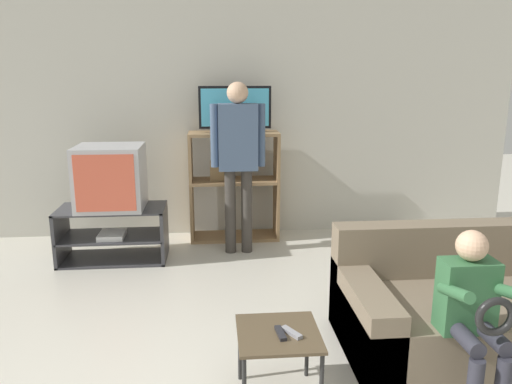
{
  "coord_description": "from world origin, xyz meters",
  "views": [
    {
      "loc": [
        -0.17,
        -1.47,
        1.79
      ],
      "look_at": [
        0.15,
        2.2,
        0.9
      ],
      "focal_mm": 35.0,
      "sensor_mm": 36.0,
      "label": 1
    }
  ],
  "objects_px": {
    "person_seated_child": "(473,307)",
    "snack_table": "(278,340)",
    "couch": "(490,309)",
    "tv_stand": "(113,234)",
    "television_main": "(111,177)",
    "person_standing_adult": "(238,151)",
    "television_flat": "(235,111)",
    "remote_control_black": "(280,333)",
    "media_shelf": "(234,185)",
    "remote_control_white": "(292,332)"
  },
  "relations": [
    {
      "from": "television_main",
      "to": "remote_control_black",
      "type": "relative_size",
      "value": 4.26
    },
    {
      "from": "television_flat",
      "to": "snack_table",
      "type": "distance_m",
      "value": 2.99
    },
    {
      "from": "remote_control_white",
      "to": "person_seated_child",
      "type": "bearing_deg",
      "value": -35.32
    },
    {
      "from": "television_flat",
      "to": "person_standing_adult",
      "type": "xyz_separation_m",
      "value": [
        0.01,
        -0.43,
        -0.36
      ]
    },
    {
      "from": "tv_stand",
      "to": "media_shelf",
      "type": "xyz_separation_m",
      "value": [
        1.2,
        0.55,
        0.34
      ]
    },
    {
      "from": "remote_control_white",
      "to": "couch",
      "type": "xyz_separation_m",
      "value": [
        1.42,
        0.48,
        -0.16
      ]
    },
    {
      "from": "media_shelf",
      "to": "remote_control_white",
      "type": "height_order",
      "value": "media_shelf"
    },
    {
      "from": "media_shelf",
      "to": "remote_control_white",
      "type": "distance_m",
      "value": 2.85
    },
    {
      "from": "television_main",
      "to": "person_seated_child",
      "type": "xyz_separation_m",
      "value": [
        2.35,
        -2.36,
        -0.26
      ]
    },
    {
      "from": "television_flat",
      "to": "remote_control_black",
      "type": "bearing_deg",
      "value": -87.85
    },
    {
      "from": "person_standing_adult",
      "to": "media_shelf",
      "type": "bearing_deg",
      "value": 93.14
    },
    {
      "from": "remote_control_black",
      "to": "person_standing_adult",
      "type": "distance_m",
      "value": 2.48
    },
    {
      "from": "tv_stand",
      "to": "remote_control_white",
      "type": "height_order",
      "value": "tv_stand"
    },
    {
      "from": "tv_stand",
      "to": "media_shelf",
      "type": "height_order",
      "value": "media_shelf"
    },
    {
      "from": "television_main",
      "to": "television_flat",
      "type": "bearing_deg",
      "value": 23.91
    },
    {
      "from": "remote_control_white",
      "to": "media_shelf",
      "type": "bearing_deg",
      "value": 62.07
    },
    {
      "from": "remote_control_black",
      "to": "person_standing_adult",
      "type": "relative_size",
      "value": 0.08
    },
    {
      "from": "snack_table",
      "to": "remote_control_white",
      "type": "distance_m",
      "value": 0.09
    },
    {
      "from": "tv_stand",
      "to": "television_main",
      "type": "relative_size",
      "value": 1.66
    },
    {
      "from": "couch",
      "to": "person_seated_child",
      "type": "xyz_separation_m",
      "value": [
        -0.44,
        -0.54,
        0.31
      ]
    },
    {
      "from": "television_flat",
      "to": "couch",
      "type": "relative_size",
      "value": 0.38
    },
    {
      "from": "snack_table",
      "to": "remote_control_white",
      "type": "xyz_separation_m",
      "value": [
        0.07,
        -0.03,
        0.06
      ]
    },
    {
      "from": "tv_stand",
      "to": "couch",
      "type": "xyz_separation_m",
      "value": [
        2.8,
        -1.81,
        -0.0
      ]
    },
    {
      "from": "television_flat",
      "to": "remote_control_black",
      "type": "height_order",
      "value": "television_flat"
    },
    {
      "from": "tv_stand",
      "to": "person_seated_child",
      "type": "distance_m",
      "value": 3.35
    },
    {
      "from": "media_shelf",
      "to": "television_main",
      "type": "bearing_deg",
      "value": -155.39
    },
    {
      "from": "couch",
      "to": "tv_stand",
      "type": "bearing_deg",
      "value": 147.09
    },
    {
      "from": "remote_control_white",
      "to": "person_seated_child",
      "type": "relative_size",
      "value": 0.15
    },
    {
      "from": "couch",
      "to": "person_seated_child",
      "type": "bearing_deg",
      "value": -129.14
    },
    {
      "from": "media_shelf",
      "to": "remote_control_black",
      "type": "distance_m",
      "value": 2.85
    },
    {
      "from": "television_main",
      "to": "media_shelf",
      "type": "distance_m",
      "value": 1.33
    },
    {
      "from": "person_seated_child",
      "to": "remote_control_white",
      "type": "bearing_deg",
      "value": 176.33
    },
    {
      "from": "media_shelf",
      "to": "person_seated_child",
      "type": "distance_m",
      "value": 3.13
    },
    {
      "from": "snack_table",
      "to": "television_flat",
      "type": "bearing_deg",
      "value": 92.03
    },
    {
      "from": "remote_control_white",
      "to": "tv_stand",
      "type": "bearing_deg",
      "value": 89.5
    },
    {
      "from": "couch",
      "to": "person_standing_adult",
      "type": "height_order",
      "value": "person_standing_adult"
    },
    {
      "from": "television_flat",
      "to": "remote_control_black",
      "type": "xyz_separation_m",
      "value": [
        0.11,
        -2.83,
        -0.98
      ]
    },
    {
      "from": "tv_stand",
      "to": "remote_control_black",
      "type": "relative_size",
      "value": 7.05
    },
    {
      "from": "television_main",
      "to": "remote_control_black",
      "type": "height_order",
      "value": "television_main"
    },
    {
      "from": "television_main",
      "to": "media_shelf",
      "type": "height_order",
      "value": "media_shelf"
    },
    {
      "from": "television_main",
      "to": "media_shelf",
      "type": "relative_size",
      "value": 0.52
    },
    {
      "from": "tv_stand",
      "to": "television_flat",
      "type": "relative_size",
      "value": 1.35
    },
    {
      "from": "television_main",
      "to": "couch",
      "type": "relative_size",
      "value": 0.31
    },
    {
      "from": "television_main",
      "to": "person_standing_adult",
      "type": "relative_size",
      "value": 0.36
    },
    {
      "from": "television_main",
      "to": "remote_control_black",
      "type": "bearing_deg",
      "value": -60.27
    },
    {
      "from": "remote_control_black",
      "to": "person_seated_child",
      "type": "relative_size",
      "value": 0.15
    },
    {
      "from": "person_seated_child",
      "to": "snack_table",
      "type": "bearing_deg",
      "value": 175.02
    },
    {
      "from": "tv_stand",
      "to": "person_standing_adult",
      "type": "distance_m",
      "value": 1.46
    },
    {
      "from": "person_standing_adult",
      "to": "couch",
      "type": "bearing_deg",
      "value": -50.64
    },
    {
      "from": "television_main",
      "to": "media_shelf",
      "type": "xyz_separation_m",
      "value": [
        1.19,
        0.54,
        -0.22
      ]
    }
  ]
}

